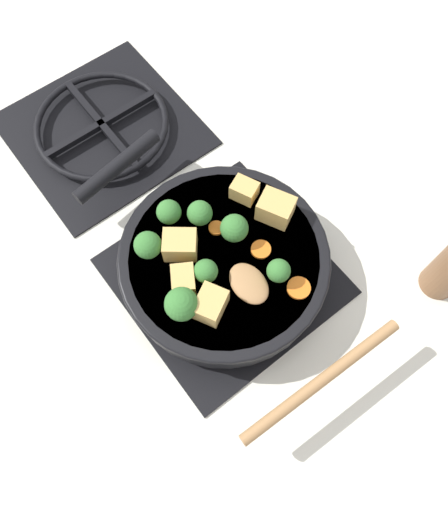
{
  "coord_description": "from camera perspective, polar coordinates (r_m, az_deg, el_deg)",
  "views": [
    {
      "loc": [
        -0.18,
        -0.23,
        0.75
      ],
      "look_at": [
        0.0,
        0.0,
        0.08
      ],
      "focal_mm": 35.0,
      "sensor_mm": 36.0,
      "label": 1
    }
  ],
  "objects": [
    {
      "name": "ground_plane",
      "position": [
        0.8,
        0.0,
        -2.36
      ],
      "size": [
        2.4,
        2.4,
        0.0
      ],
      "primitive_type": "plane",
      "color": "silver"
    },
    {
      "name": "front_burner_grate",
      "position": [
        0.79,
        0.0,
        -2.04
      ],
      "size": [
        0.31,
        0.31,
        0.03
      ],
      "color": "black",
      "rests_on": "ground_plane"
    },
    {
      "name": "rear_burner_grate",
      "position": [
        0.96,
        -13.74,
        14.13
      ],
      "size": [
        0.31,
        0.31,
        0.03
      ],
      "color": "black",
      "rests_on": "ground_plane"
    },
    {
      "name": "skillet_pan",
      "position": [
        0.75,
        -0.13,
        -0.65
      ],
      "size": [
        0.31,
        0.41,
        0.06
      ],
      "color": "black",
      "rests_on": "front_burner_grate"
    },
    {
      "name": "wooden_spoon",
      "position": [
        0.68,
        7.55,
        -9.39
      ],
      "size": [
        0.26,
        0.21,
        0.02
      ],
      "color": "#A87A4C",
      "rests_on": "skillet_pan"
    },
    {
      "name": "tofu_cube_center_large",
      "position": [
        0.71,
        -5.05,
        1.27
      ],
      "size": [
        0.06,
        0.06,
        0.04
      ],
      "primitive_type": "cube",
      "rotation": [
        0.0,
        0.0,
        2.47
      ],
      "color": "tan",
      "rests_on": "skillet_pan"
    },
    {
      "name": "tofu_cube_near_handle",
      "position": [
        0.76,
        2.33,
        7.51
      ],
      "size": [
        0.04,
        0.05,
        0.03
      ],
      "primitive_type": "cube",
      "rotation": [
        0.0,
        0.0,
        1.99
      ],
      "color": "tan",
      "rests_on": "skillet_pan"
    },
    {
      "name": "tofu_cube_east_chunk",
      "position": [
        0.74,
        5.92,
        5.43
      ],
      "size": [
        0.06,
        0.06,
        0.04
      ],
      "primitive_type": "cube",
      "rotation": [
        0.0,
        0.0,
        2.04
      ],
      "color": "tan",
      "rests_on": "skillet_pan"
    },
    {
      "name": "tofu_cube_west_chunk",
      "position": [
        0.68,
        -1.56,
        -5.58
      ],
      "size": [
        0.06,
        0.05,
        0.04
      ],
      "primitive_type": "cube",
      "rotation": [
        0.0,
        0.0,
        3.64
      ],
      "color": "tan",
      "rests_on": "skillet_pan"
    },
    {
      "name": "tofu_cube_back_piece",
      "position": [
        0.69,
        -4.48,
        -3.03
      ],
      "size": [
        0.05,
        0.05,
        0.03
      ],
      "primitive_type": "cube",
      "rotation": [
        0.0,
        0.0,
        1.02
      ],
      "color": "tan",
      "rests_on": "skillet_pan"
    },
    {
      "name": "broccoli_floret_near_spoon",
      "position": [
        0.69,
        6.25,
        -1.7
      ],
      "size": [
        0.03,
        0.03,
        0.04
      ],
      "color": "#709956",
      "rests_on": "skillet_pan"
    },
    {
      "name": "broccoli_floret_center_top",
      "position": [
        0.69,
        -2.09,
        -1.75
      ],
      "size": [
        0.03,
        0.03,
        0.04
      ],
      "color": "#709956",
      "rests_on": "skillet_pan"
    },
    {
      "name": "broccoli_floret_east_rim",
      "position": [
        0.73,
        -2.78,
        4.89
      ],
      "size": [
        0.04,
        0.04,
        0.04
      ],
      "color": "#709956",
      "rests_on": "skillet_pan"
    },
    {
      "name": "broccoli_floret_west_rim",
      "position": [
        0.73,
        -6.33,
        5.0
      ],
      "size": [
        0.04,
        0.04,
        0.04
      ],
      "color": "#709956",
      "rests_on": "skillet_pan"
    },
    {
      "name": "broccoli_floret_north_edge",
      "position": [
        0.67,
        -4.88,
        -5.51
      ],
      "size": [
        0.05,
        0.05,
        0.05
      ],
      "color": "#709956",
      "rests_on": "skillet_pan"
    },
    {
      "name": "broccoli_floret_south_cluster",
      "position": [
        0.71,
        1.19,
        3.18
      ],
      "size": [
        0.04,
        0.04,
        0.05
      ],
      "color": "#709956",
      "rests_on": "skillet_pan"
    },
    {
      "name": "broccoli_floret_mid_floret",
      "position": [
        0.71,
        -8.7,
        1.22
      ],
      "size": [
        0.04,
        0.04,
        0.05
      ],
      "color": "#709956",
      "rests_on": "skillet_pan"
    },
    {
      "name": "carrot_slice_orange_thin",
      "position": [
        0.74,
        -0.89,
        3.22
      ],
      "size": [
        0.02,
        0.02,
        0.01
      ],
      "primitive_type": "cylinder",
      "color": "orange",
      "rests_on": "skillet_pan"
    },
    {
      "name": "carrot_slice_near_center",
      "position": [
        0.71,
        8.54,
        -3.64
      ],
      "size": [
        0.03,
        0.03,
        0.01
      ],
      "primitive_type": "cylinder",
      "color": "orange",
      "rests_on": "skillet_pan"
    },
    {
      "name": "carrot_slice_edge_slice",
      "position": [
        0.73,
        4.24,
        0.75
      ],
      "size": [
        0.03,
        0.03,
        0.01
      ],
      "primitive_type": "cylinder",
      "color": "orange",
      "rests_on": "skillet_pan"
    }
  ]
}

